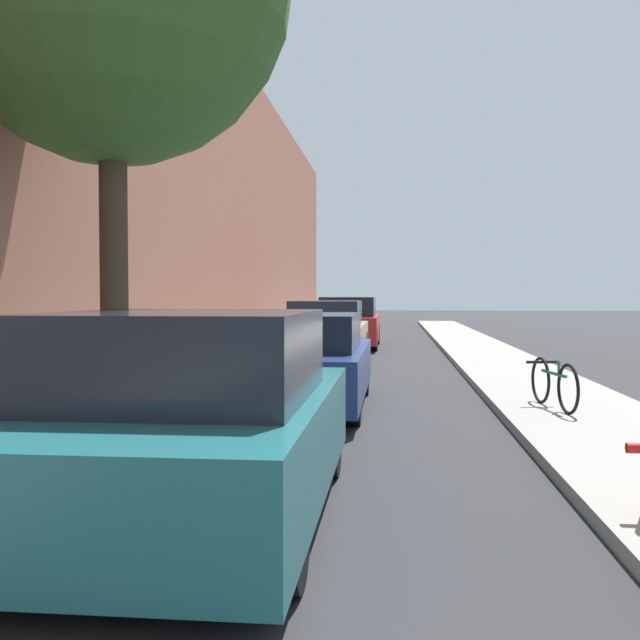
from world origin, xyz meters
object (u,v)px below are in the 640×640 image
(parked_car_teal, at_px, (191,422))
(bicycle, at_px, (554,384))
(parked_car_navy, at_px, (298,362))
(parked_car_champagne, at_px, (327,335))
(parked_car_red, at_px, (349,323))

(parked_car_teal, bearing_deg, bicycle, 52.57)
(parked_car_navy, relative_size, parked_car_champagne, 1.03)
(parked_car_teal, distance_m, bicycle, 5.68)
(parked_car_champagne, bearing_deg, bicycle, -61.78)
(parked_car_champagne, xyz_separation_m, parked_car_red, (0.14, 5.59, 0.03))
(parked_car_teal, distance_m, parked_car_navy, 5.03)
(parked_car_champagne, distance_m, bicycle, 7.46)
(parked_car_red, bearing_deg, parked_car_champagne, -91.39)
(parked_car_champagne, bearing_deg, parked_car_red, 88.61)
(parked_car_champagne, relative_size, bicycle, 2.75)
(parked_car_champagne, distance_m, parked_car_red, 5.59)
(parked_car_navy, distance_m, parked_car_red, 11.64)
(bicycle, bearing_deg, parked_car_red, 96.10)
(parked_car_teal, bearing_deg, parked_car_champagne, 90.37)
(parked_car_navy, xyz_separation_m, parked_car_red, (-0.01, 11.64, 0.08))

